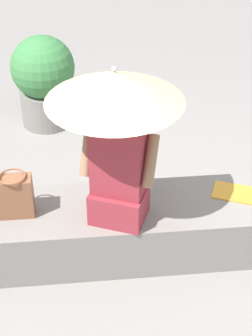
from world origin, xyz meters
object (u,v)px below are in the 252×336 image
object	(u,v)px
person_seated	(119,169)
planter_near	(44,79)
handbag_black	(15,196)
magazine	(233,193)
parasol	(114,87)

from	to	relation	value
person_seated	planter_near	world-z (taller)	person_seated
person_seated	handbag_black	size ratio (longest dim) A/B	2.90
person_seated	magazine	xyz separation A→B (m)	(0.82, 0.17, -0.38)
handbag_black	person_seated	bearing A→B (deg)	-8.44
parasol	magazine	xyz separation A→B (m)	(0.83, 0.10, -0.90)
magazine	planter_near	size ratio (longest dim) A/B	0.31
parasol	planter_near	xyz separation A→B (m)	(-0.53, 1.93, -0.83)
magazine	planter_near	distance (m)	2.28
person_seated	handbag_black	bearing A→B (deg)	171.56
person_seated	magazine	world-z (taller)	person_seated
handbag_black	magazine	world-z (taller)	handbag_black
handbag_black	magazine	bearing A→B (deg)	2.78
parasol	magazine	size ratio (longest dim) A/B	3.69
handbag_black	magazine	size ratio (longest dim) A/B	1.11
parasol	handbag_black	xyz separation A→B (m)	(-0.65, 0.03, -0.76)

